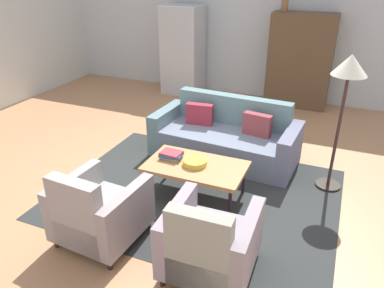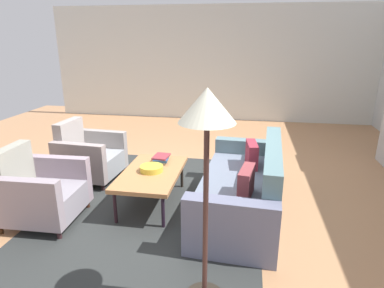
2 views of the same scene
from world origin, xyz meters
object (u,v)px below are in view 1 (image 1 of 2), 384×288
coffee_table (196,168)px  book_stack (171,155)px  armchair_left (97,214)px  floor_lamp (348,78)px  fruit_bowl (195,162)px  refrigerator (183,50)px  cabinet (300,61)px  couch (226,138)px  vase_tall (285,5)px  armchair_right (208,245)px

coffee_table → book_stack: (-0.34, 0.04, 0.09)m
armchair_left → floor_lamp: (2.12, 2.04, 1.10)m
fruit_bowl → refrigerator: refrigerator is taller
cabinet → floor_lamp: size_ratio=1.05×
refrigerator → floor_lamp: bearing=-40.7°
fruit_bowl → refrigerator: 4.20m
floor_lamp → armchair_left: bearing=-136.0°
refrigerator → coffee_table: bearing=-64.0°
armchair_left → fruit_bowl: (0.59, 1.17, 0.13)m
cabinet → floor_lamp: (0.89, -2.99, 0.54)m
coffee_table → cabinet: bearing=80.9°
couch → vase_tall: 3.13m
book_stack → cabinet: (0.96, 3.82, 0.41)m
vase_tall → refrigerator: vase_tall is taller
cabinet → floor_lamp: cabinet is taller
armchair_right → refrigerator: bearing=114.7°
coffee_table → refrigerator: refrigerator is taller
coffee_table → couch: bearing=89.7°
vase_tall → refrigerator: size_ratio=0.12×
fruit_bowl → cabinet: (0.63, 3.86, 0.43)m
couch → armchair_right: bearing=107.9°
cabinet → armchair_left: bearing=-103.7°
armchair_right → cabinet: cabinet is taller
couch → fruit_bowl: couch is taller
vase_tall → couch: bearing=-94.5°
armchair_left → armchair_right: (1.21, -0.00, 0.00)m
couch → cabinet: (0.61, 2.68, 0.61)m
couch → floor_lamp: bearing=172.1°
book_stack → armchair_left: bearing=-102.2°
armchair_left → vase_tall: (0.82, 5.02, 1.57)m
armchair_left → fruit_bowl: 1.32m
armchair_left → coffee_table: bearing=66.4°
coffee_table → armchair_left: bearing=-117.4°
couch → fruit_bowl: 1.20m
vase_tall → floor_lamp: 3.28m
cabinet → book_stack: bearing=-104.1°
coffee_table → cabinet: cabinet is taller
armchair_left → couch: bearing=79.3°
cabinet → fruit_bowl: bearing=-99.2°
vase_tall → cabinet: bearing=0.7°
fruit_bowl → floor_lamp: size_ratio=0.17×
couch → book_stack: bearing=76.8°
coffee_table → floor_lamp: size_ratio=0.70×
coffee_table → fruit_bowl: 0.07m
book_stack → refrigerator: bearing=111.8°
couch → cabinet: cabinet is taller
coffee_table → armchair_right: armchair_right is taller
coffee_table → floor_lamp: floor_lamp is taller
vase_tall → refrigerator: bearing=-177.2°
coffee_table → armchair_right: size_ratio=1.36×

